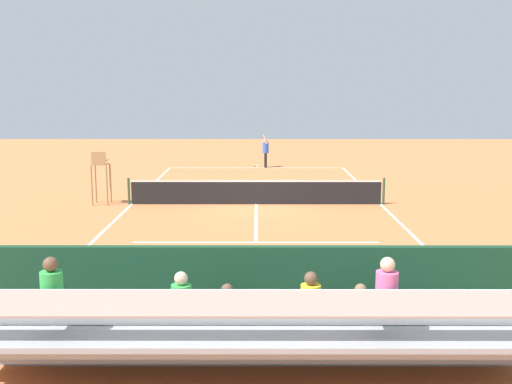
% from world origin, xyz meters
% --- Properties ---
extents(ground_plane, '(60.00, 60.00, 0.00)m').
position_xyz_m(ground_plane, '(0.00, 0.00, 0.00)').
color(ground_plane, '#D17542').
extents(court_line_markings, '(10.10, 22.20, 0.01)m').
position_xyz_m(court_line_markings, '(0.00, -0.04, 0.00)').
color(court_line_markings, white).
rests_on(court_line_markings, ground).
extents(tennis_net, '(10.30, 0.10, 1.07)m').
position_xyz_m(tennis_net, '(0.00, 0.00, 0.50)').
color(tennis_net, black).
rests_on(tennis_net, ground).
extents(backdrop_wall, '(18.00, 0.16, 2.00)m').
position_xyz_m(backdrop_wall, '(0.00, 14.00, 1.00)').
color(backdrop_wall, '#194228').
rests_on(backdrop_wall, ground).
extents(bleacher_stand, '(9.06, 2.40, 2.48)m').
position_xyz_m(bleacher_stand, '(-0.00, 15.36, 0.93)').
color(bleacher_stand, '#9EA0A5').
rests_on(bleacher_stand, ground).
extents(umpire_chair, '(0.67, 0.67, 2.14)m').
position_xyz_m(umpire_chair, '(6.20, 0.03, 1.31)').
color(umpire_chair, '#A88456').
rests_on(umpire_chair, ground).
extents(courtside_bench, '(1.80, 0.40, 0.93)m').
position_xyz_m(courtside_bench, '(-3.29, 13.27, 0.56)').
color(courtside_bench, '#234C2D').
rests_on(courtside_bench, ground).
extents(equipment_bag, '(0.90, 0.36, 0.36)m').
position_xyz_m(equipment_bag, '(-1.26, 13.40, 0.18)').
color(equipment_bag, '#B22D2D').
rests_on(equipment_bag, ground).
extents(tennis_player, '(0.40, 0.55, 1.93)m').
position_xyz_m(tennis_player, '(-0.53, -11.16, 1.02)').
color(tennis_player, black).
rests_on(tennis_player, ground).
extents(tennis_racket, '(0.39, 0.58, 0.03)m').
position_xyz_m(tennis_racket, '(-0.00, -11.88, 0.01)').
color(tennis_racket, black).
rests_on(tennis_racket, ground).
extents(tennis_ball_near, '(0.07, 0.07, 0.07)m').
position_xyz_m(tennis_ball_near, '(0.18, -7.77, 0.03)').
color(tennis_ball_near, '#CCDB33').
rests_on(tennis_ball_near, ground).
extents(tennis_ball_far, '(0.07, 0.07, 0.07)m').
position_xyz_m(tennis_ball_far, '(0.68, -9.03, 0.03)').
color(tennis_ball_far, '#CCDB33').
rests_on(tennis_ball_far, ground).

